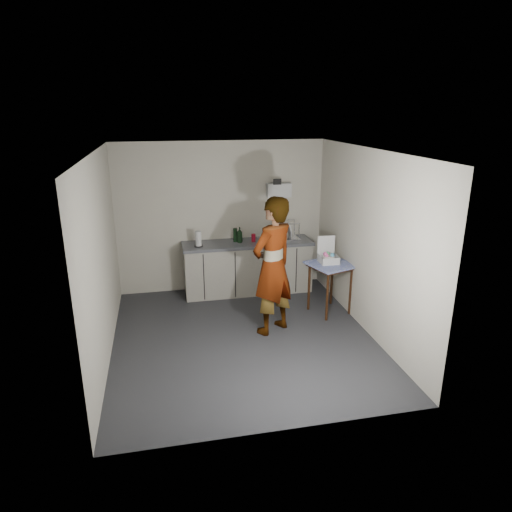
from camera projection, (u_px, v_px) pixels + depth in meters
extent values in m
plane|color=#292A2E|center=(243.00, 338.00, 6.48)|extent=(4.00, 4.00, 0.00)
cube|color=beige|center=(222.00, 217.00, 7.92)|extent=(3.60, 0.02, 2.60)
cube|color=beige|center=(367.00, 243.00, 6.43)|extent=(0.02, 4.00, 2.60)
cube|color=beige|center=(102.00, 260.00, 5.72)|extent=(0.02, 4.00, 2.60)
cube|color=white|center=(241.00, 151.00, 5.67)|extent=(3.60, 4.00, 0.01)
cube|color=black|center=(248.00, 289.00, 8.12)|extent=(2.20, 0.52, 0.08)
cube|color=#B0A99C|center=(248.00, 268.00, 8.00)|extent=(2.20, 0.58, 0.86)
cube|color=#4D5158|center=(248.00, 243.00, 7.86)|extent=(2.24, 0.62, 0.05)
cube|color=black|center=(204.00, 277.00, 7.57)|extent=(0.02, 0.01, 0.80)
cube|color=black|center=(235.00, 275.00, 7.68)|extent=(0.02, 0.01, 0.80)
cube|color=black|center=(266.00, 273.00, 7.79)|extent=(0.01, 0.01, 0.80)
cube|color=black|center=(296.00, 270.00, 7.89)|extent=(0.02, 0.01, 0.80)
cube|color=silver|center=(279.00, 190.00, 7.92)|extent=(0.42, 0.16, 0.24)
cube|color=silver|center=(278.00, 198.00, 8.01)|extent=(0.30, 0.06, 0.04)
cube|color=black|center=(277.00, 182.00, 7.78)|extent=(0.14, 0.02, 0.10)
cylinder|color=#3E1F0E|center=(327.00, 298.00, 6.90)|extent=(0.04, 0.04, 0.75)
cylinder|color=#3E1F0E|center=(350.00, 292.00, 7.12)|extent=(0.04, 0.04, 0.75)
cylinder|color=#3E1F0E|center=(309.00, 288.00, 7.28)|extent=(0.04, 0.04, 0.75)
cylinder|color=#3E1F0E|center=(332.00, 283.00, 7.50)|extent=(0.04, 0.04, 0.75)
cube|color=#3E1F0E|center=(331.00, 266.00, 7.08)|extent=(0.70, 0.70, 0.04)
cube|color=#1A32A0|center=(331.00, 264.00, 7.07)|extent=(0.79, 0.79, 0.03)
imported|color=#B2A593|center=(273.00, 266.00, 6.39)|extent=(0.87, 0.80, 1.99)
imported|color=black|center=(240.00, 235.00, 7.79)|extent=(0.12, 0.12, 0.27)
cylinder|color=red|center=(253.00, 238.00, 7.86)|extent=(0.07, 0.07, 0.13)
cylinder|color=black|center=(235.00, 235.00, 7.84)|extent=(0.07, 0.07, 0.24)
cylinder|color=black|center=(199.00, 246.00, 7.60)|extent=(0.15, 0.15, 0.01)
cylinder|color=silver|center=(198.00, 238.00, 7.56)|extent=(0.10, 0.10, 0.25)
cube|color=silver|center=(286.00, 238.00, 8.04)|extent=(0.45, 0.34, 0.02)
cylinder|color=silver|center=(277.00, 232.00, 7.82)|extent=(0.01, 0.01, 0.29)
cylinder|color=silver|center=(299.00, 231.00, 7.90)|extent=(0.01, 0.01, 0.29)
cylinder|color=silver|center=(273.00, 228.00, 8.09)|extent=(0.01, 0.01, 0.29)
cylinder|color=silver|center=(294.00, 227.00, 8.17)|extent=(0.01, 0.01, 0.29)
cylinder|color=silver|center=(280.00, 231.00, 7.98)|extent=(0.06, 0.25, 0.24)
cylinder|color=silver|center=(285.00, 231.00, 7.99)|extent=(0.06, 0.25, 0.24)
cylinder|color=silver|center=(289.00, 231.00, 8.01)|extent=(0.06, 0.25, 0.24)
cube|color=silver|center=(328.00, 262.00, 7.11)|extent=(0.29, 0.29, 0.01)
cube|color=silver|center=(331.00, 262.00, 6.97)|extent=(0.28, 0.02, 0.10)
cube|color=silver|center=(326.00, 256.00, 7.22)|extent=(0.28, 0.02, 0.10)
cube|color=silver|center=(320.00, 259.00, 7.07)|extent=(0.02, 0.28, 0.10)
cube|color=silver|center=(337.00, 258.00, 7.11)|extent=(0.02, 0.28, 0.10)
cube|color=silver|center=(326.00, 244.00, 7.17)|extent=(0.28, 0.02, 0.28)
cylinder|color=white|center=(328.00, 259.00, 7.09)|extent=(0.19, 0.19, 0.10)
sphere|color=#FF5DAF|center=(326.00, 255.00, 7.03)|extent=(0.06, 0.06, 0.06)
sphere|color=#57BAED|center=(332.00, 255.00, 7.04)|extent=(0.06, 0.06, 0.06)
sphere|color=#57D379|center=(328.00, 254.00, 7.11)|extent=(0.06, 0.06, 0.06)
sphere|color=#FF5DAF|center=(325.00, 254.00, 7.10)|extent=(0.06, 0.06, 0.06)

